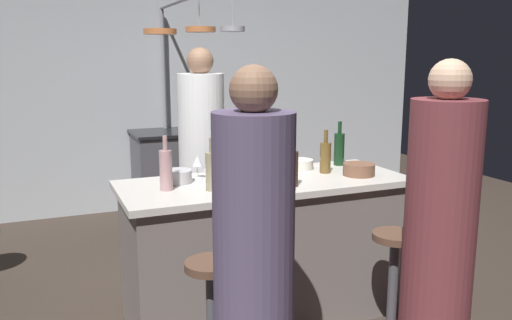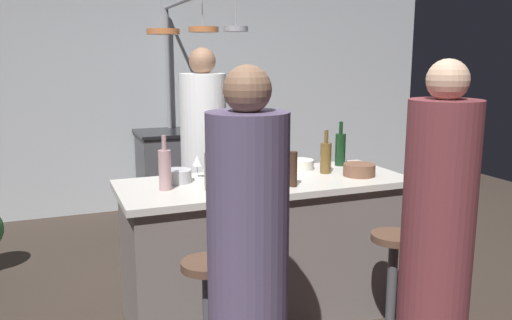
% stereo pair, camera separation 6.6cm
% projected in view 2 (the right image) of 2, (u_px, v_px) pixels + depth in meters
% --- Properties ---
extents(ground_plane, '(9.00, 9.00, 0.00)m').
position_uv_depth(ground_plane, '(264.00, 314.00, 3.47)').
color(ground_plane, '#382D26').
extents(back_wall, '(6.40, 0.16, 2.60)m').
position_uv_depth(back_wall, '(166.00, 89.00, 5.82)').
color(back_wall, '#B2B7BC').
rests_on(back_wall, ground_plane).
extents(kitchen_island, '(1.80, 0.72, 0.90)m').
position_uv_depth(kitchen_island, '(265.00, 248.00, 3.38)').
color(kitchen_island, slate).
rests_on(kitchen_island, ground_plane).
extents(stove_range, '(0.80, 0.64, 0.89)m').
position_uv_depth(stove_range, '(176.00, 172.00, 5.62)').
color(stove_range, '#47474C').
rests_on(stove_range, ground_plane).
extents(chef, '(0.36, 0.36, 1.72)m').
position_uv_depth(chef, '(204.00, 165.00, 4.24)').
color(chef, white).
rests_on(chef, ground_plane).
extents(bar_stool_right, '(0.28, 0.28, 0.68)m').
position_uv_depth(bar_stool_right, '(392.00, 285.00, 3.02)').
color(bar_stool_right, '#4C4C51').
rests_on(bar_stool_right, ground_plane).
extents(guest_right, '(0.35, 0.35, 1.65)m').
position_uv_depth(guest_right, '(437.00, 241.00, 2.61)').
color(guest_right, brown).
rests_on(guest_right, ground_plane).
extents(bar_stool_left, '(0.28, 0.28, 0.68)m').
position_uv_depth(bar_stool_left, '(208.00, 319.00, 2.63)').
color(bar_stool_left, '#4C4C51').
rests_on(bar_stool_left, ground_plane).
extents(guest_left, '(0.34, 0.34, 1.63)m').
position_uv_depth(guest_left, '(248.00, 273.00, 2.24)').
color(guest_left, '#594C6B').
rests_on(guest_left, ground_plane).
extents(overhead_pot_rack, '(0.89, 1.39, 2.17)m').
position_uv_depth(overhead_pot_rack, '(185.00, 54.00, 4.89)').
color(overhead_pot_rack, gray).
rests_on(overhead_pot_rack, ground_plane).
extents(cutting_board, '(0.32, 0.22, 0.02)m').
position_uv_depth(cutting_board, '(256.00, 176.00, 3.37)').
color(cutting_board, '#997047').
rests_on(cutting_board, kitchen_island).
extents(pepper_mill, '(0.05, 0.05, 0.21)m').
position_uv_depth(pepper_mill, '(293.00, 169.00, 3.12)').
color(pepper_mill, '#382319').
rests_on(pepper_mill, kitchen_island).
extents(wine_bottle_dark, '(0.07, 0.07, 0.32)m').
position_uv_depth(wine_bottle_dark, '(245.00, 168.00, 3.07)').
color(wine_bottle_dark, black).
rests_on(wine_bottle_dark, kitchen_island).
extents(wine_bottle_red, '(0.07, 0.07, 0.31)m').
position_uv_depth(wine_bottle_red, '(340.00, 149.00, 3.72)').
color(wine_bottle_red, '#143319').
rests_on(wine_bottle_red, kitchen_island).
extents(wine_bottle_rose, '(0.07, 0.07, 0.32)m').
position_uv_depth(wine_bottle_rose, '(165.00, 169.00, 3.04)').
color(wine_bottle_rose, '#B78C8E').
rests_on(wine_bottle_rose, kitchen_island).
extents(wine_bottle_amber, '(0.07, 0.07, 0.29)m').
position_uv_depth(wine_bottle_amber, '(326.00, 157.00, 3.48)').
color(wine_bottle_amber, brown).
rests_on(wine_bottle_amber, kitchen_island).
extents(wine_bottle_white, '(0.07, 0.07, 0.30)m').
position_uv_depth(wine_bottle_white, '(210.00, 170.00, 3.03)').
color(wine_bottle_white, gray).
rests_on(wine_bottle_white, kitchen_island).
extents(wine_glass_near_left_guest, '(0.07, 0.07, 0.15)m').
position_uv_depth(wine_glass_near_left_guest, '(208.00, 167.00, 3.18)').
color(wine_glass_near_left_guest, silver).
rests_on(wine_glass_near_left_guest, kitchen_island).
extents(wine_glass_near_right_guest, '(0.07, 0.07, 0.15)m').
position_uv_depth(wine_glass_near_right_guest, '(197.00, 162.00, 3.33)').
color(wine_glass_near_right_guest, silver).
rests_on(wine_glass_near_right_guest, kitchen_island).
extents(wine_glass_by_chef, '(0.07, 0.07, 0.15)m').
position_uv_depth(wine_glass_by_chef, '(229.00, 167.00, 3.17)').
color(wine_glass_by_chef, silver).
rests_on(wine_glass_by_chef, kitchen_island).
extents(mixing_bowl_ceramic, '(0.18, 0.18, 0.07)m').
position_uv_depth(mixing_bowl_ceramic, '(300.00, 164.00, 3.61)').
color(mixing_bowl_ceramic, silver).
rests_on(mixing_bowl_ceramic, kitchen_island).
extents(mixing_bowl_steel, '(0.18, 0.18, 0.08)m').
position_uv_depth(mixing_bowl_steel, '(177.00, 176.00, 3.23)').
color(mixing_bowl_steel, '#B7B7BC').
rests_on(mixing_bowl_steel, kitchen_island).
extents(mixing_bowl_wooden, '(0.20, 0.20, 0.08)m').
position_uv_depth(mixing_bowl_wooden, '(359.00, 170.00, 3.41)').
color(mixing_bowl_wooden, brown).
rests_on(mixing_bowl_wooden, kitchen_island).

